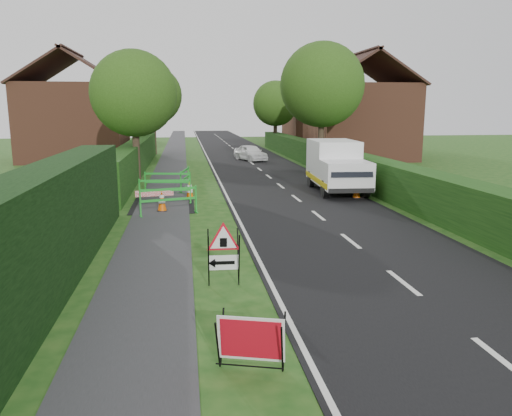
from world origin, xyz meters
TOP-DOWN VIEW (x-y plane):
  - ground at (0.00, 0.00)m, footprint 120.00×120.00m
  - road_surface at (2.50, 35.00)m, footprint 6.00×90.00m
  - footpath at (-3.00, 35.00)m, footprint 2.00×90.00m
  - hedge_west_near at (-5.00, 0.00)m, footprint 1.10×18.00m
  - hedge_west_far at (-5.00, 22.00)m, footprint 1.00×24.00m
  - hedge_east at (6.50, 16.00)m, footprint 1.20×50.00m
  - house_west at (-10.00, 30.00)m, footprint 7.50×7.40m
  - house_east_a at (11.00, 28.00)m, footprint 7.50×7.40m
  - house_east_b at (12.00, 42.00)m, footprint 7.50×7.40m
  - tree_nw at (-4.60, 18.00)m, footprint 4.40×4.40m
  - tree_ne at (6.40, 22.00)m, footprint 5.20×5.20m
  - tree_fw at (-4.60, 34.00)m, footprint 4.80×4.80m
  - tree_fe at (6.40, 38.00)m, footprint 4.20×4.20m
  - red_rect_sign at (-1.24, -2.16)m, footprint 1.07×0.82m
  - triangle_sign at (-1.39, 1.36)m, footprint 0.83×0.83m
  - works_van at (4.70, 13.11)m, footprint 2.30×5.14m
  - traffic_cone_0 at (5.05, 11.29)m, footprint 0.38×0.38m
  - traffic_cone_1 at (5.41, 13.98)m, footprint 0.38×0.38m
  - traffic_cone_2 at (4.86, 16.01)m, footprint 0.38×0.38m
  - traffic_cone_3 at (-2.99, 9.64)m, footprint 0.38×0.38m
  - traffic_cone_4 at (-1.94, 11.92)m, footprint 0.38×0.38m
  - ped_barrier_0 at (-2.72, 8.96)m, footprint 2.08×0.86m
  - ped_barrier_1 at (-2.92, 11.19)m, footprint 2.08×0.52m
  - ped_barrier_2 at (-2.89, 13.39)m, footprint 2.09×0.74m
  - ped_barrier_3 at (-2.13, 14.50)m, footprint 0.72×2.09m
  - redwhite_plank at (-3.33, 11.06)m, footprint 1.48×0.30m
  - hatchback_car at (2.67, 27.54)m, footprint 2.44×3.70m

SIDE VIEW (x-z plane):
  - ground at x=0.00m, z-range 0.00..0.00m
  - hedge_west_near at x=-5.00m, z-range -1.25..1.25m
  - hedge_west_far at x=-5.00m, z-range -0.90..0.90m
  - hedge_east at x=6.50m, z-range -0.75..0.75m
  - redwhite_plank at x=-3.33m, z-range -0.12..0.12m
  - road_surface at x=2.50m, z-range -0.01..0.01m
  - footpath at x=-3.00m, z-range -0.01..0.02m
  - traffic_cone_0 at x=5.05m, z-range 0.00..0.79m
  - traffic_cone_1 at x=5.41m, z-range 0.00..0.79m
  - traffic_cone_2 at x=4.86m, z-range 0.00..0.79m
  - traffic_cone_3 at x=-2.99m, z-range 0.00..0.79m
  - traffic_cone_4 at x=-1.94m, z-range 0.00..0.79m
  - red_rect_sign at x=-1.24m, z-range 0.06..0.87m
  - hatchback_car at x=2.67m, z-range 0.00..1.17m
  - ped_barrier_0 at x=-2.72m, z-range 0.13..1.13m
  - ped_barrier_1 at x=-2.92m, z-range 0.13..1.13m
  - ped_barrier_2 at x=-2.89m, z-range 0.13..1.13m
  - ped_barrier_3 at x=-2.13m, z-range 0.13..1.13m
  - triangle_sign at x=-1.39m, z-range 0.23..1.40m
  - works_van at x=4.70m, z-range 0.07..2.36m
  - house_west at x=-10.00m, z-range -1.04..6.84m
  - house_east_a at x=11.00m, z-range -1.04..6.84m
  - house_east_b at x=12.00m, z-range -1.04..6.84m
  - tree_fe at x=6.40m, z-range 1.05..7.39m
  - tree_nw at x=-4.60m, z-range 1.13..7.83m
  - tree_fw at x=-4.60m, z-range 1.21..8.45m
  - tree_ne at x=6.40m, z-range 1.28..9.07m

